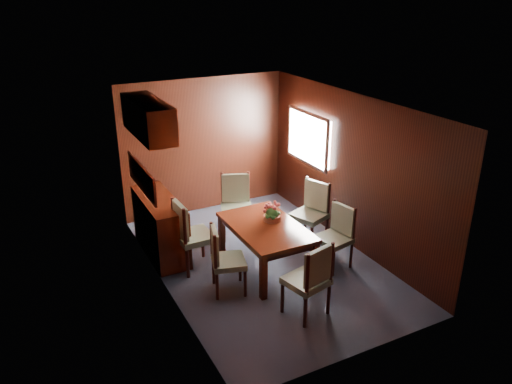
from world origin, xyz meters
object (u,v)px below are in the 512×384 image
flower_centerpiece (272,212)px  chair_left_near (223,256)px  sideboard (160,226)px  chair_head (311,277)px  chair_right_near (337,233)px  dining_table (266,231)px

flower_centerpiece → chair_left_near: bearing=-158.3°
sideboard → flower_centerpiece: bearing=-36.8°
sideboard → chair_head: 2.66m
sideboard → chair_right_near: size_ratio=1.47×
sideboard → dining_table: bearing=-43.1°
dining_table → chair_left_near: chair_left_near is taller
sideboard → chair_left_near: (0.43, -1.40, 0.08)m
dining_table → chair_right_near: (0.96, -0.40, -0.06)m
dining_table → chair_head: bearing=-92.7°
chair_left_near → chair_head: 1.24m
sideboard → dining_table: (1.21, -1.13, 0.14)m
dining_table → chair_left_near: size_ratio=1.55×
sideboard → dining_table: 1.66m
chair_head → flower_centerpiece: (0.22, 1.38, 0.25)m
sideboard → flower_centerpiece: flower_centerpiece is taller
flower_centerpiece → chair_right_near: bearing=-32.4°
sideboard → chair_left_near: 1.46m
dining_table → flower_centerpiece: (0.16, 0.11, 0.22)m
sideboard → chair_right_near: 2.65m
chair_head → sideboard: bearing=102.3°
chair_left_near → chair_head: (0.73, -1.00, 0.04)m
chair_head → flower_centerpiece: size_ratio=3.80×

